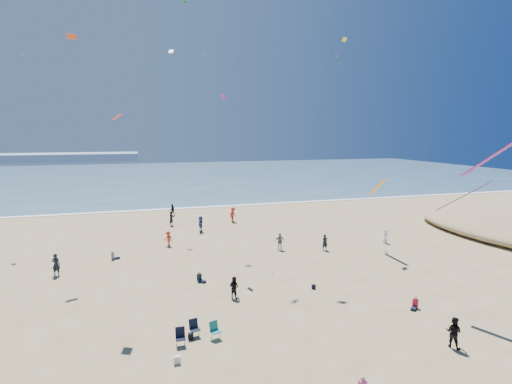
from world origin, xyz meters
name	(u,v)px	position (x,y,z in m)	size (l,w,h in m)	color
ground	(264,375)	(0.00, 0.00, 0.00)	(220.00, 220.00, 0.00)	tan
ocean	(158,176)	(0.00, 95.00, 0.03)	(220.00, 100.00, 0.06)	#476B84
surf_line	(176,209)	(0.00, 45.00, 0.04)	(220.00, 1.20, 0.08)	white
standing_flyers	(234,244)	(3.32, 19.95, 0.88)	(34.18, 41.65, 1.92)	white
seated_group	(257,314)	(1.38, 5.64, 0.42)	(21.01, 29.77, 0.84)	white
chair_cluster	(197,332)	(-2.61, 4.19, 0.50)	(2.69, 1.47, 1.00)	black
white_tote	(177,360)	(-3.93, 2.19, 0.20)	(0.35, 0.20, 0.40)	silver
black_backpack	(191,336)	(-2.96, 4.40, 0.19)	(0.30, 0.22, 0.38)	black
navy_bag	(314,287)	(6.92, 9.26, 0.17)	(0.28, 0.18, 0.34)	black
kites_aloft	(311,99)	(8.22, 13.21, 14.40)	(36.12, 39.22, 29.84)	#E29A05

